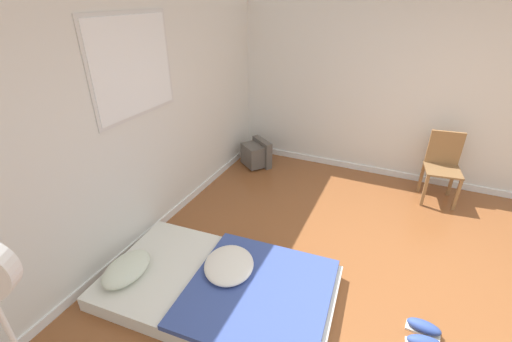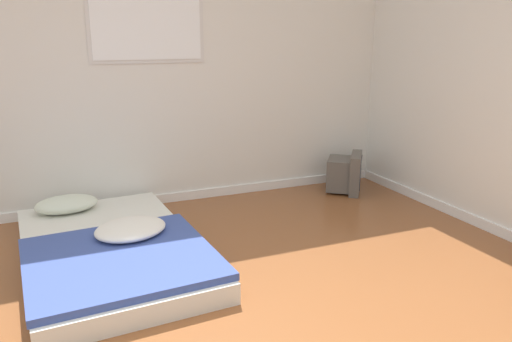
# 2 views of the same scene
# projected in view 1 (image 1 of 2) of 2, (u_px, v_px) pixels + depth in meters

# --- Properties ---
(ground_plane) EXTENTS (20.00, 20.00, 0.00)m
(ground_plane) POSITION_uv_depth(u_px,v_px,m) (403.00, 318.00, 2.90)
(ground_plane) COLOR brown
(wall_back) EXTENTS (7.68, 0.08, 2.60)m
(wall_back) POSITION_uv_depth(u_px,v_px,m) (128.00, 127.00, 3.30)
(wall_back) COLOR silver
(wall_back) RESTS_ON ground_plane
(wall_right) EXTENTS (0.08, 7.81, 2.60)m
(wall_right) POSITION_uv_depth(u_px,v_px,m) (436.00, 93.00, 4.46)
(wall_right) COLOR silver
(wall_right) RESTS_ON ground_plane
(mattress_bed) EXTENTS (1.33, 2.14, 0.29)m
(mattress_bed) POSITION_uv_depth(u_px,v_px,m) (219.00, 286.00, 3.08)
(mattress_bed) COLOR silver
(mattress_bed) RESTS_ON ground_plane
(crt_tv) EXTENTS (0.52, 0.53, 0.41)m
(crt_tv) POSITION_uv_depth(u_px,v_px,m) (257.00, 154.00, 5.37)
(crt_tv) COLOR #56514C
(crt_tv) RESTS_ON ground_plane
(wooden_chair) EXTENTS (0.47, 0.47, 0.90)m
(wooden_chair) POSITION_uv_depth(u_px,v_px,m) (443.00, 162.00, 4.39)
(wooden_chair) COLOR olive
(wooden_chair) RESTS_ON ground_plane
(sneaker_pair) EXTENTS (0.29, 0.28, 0.10)m
(sneaker_pair) POSITION_uv_depth(u_px,v_px,m) (424.00, 335.00, 2.70)
(sneaker_pair) COLOR silver
(sneaker_pair) RESTS_ON ground_plane
(standing_fan) EXTENTS (0.33, 0.35, 1.48)m
(standing_fan) POSITION_uv_depth(u_px,v_px,m) (0.00, 315.00, 1.72)
(standing_fan) COLOR silver
(standing_fan) RESTS_ON ground_plane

